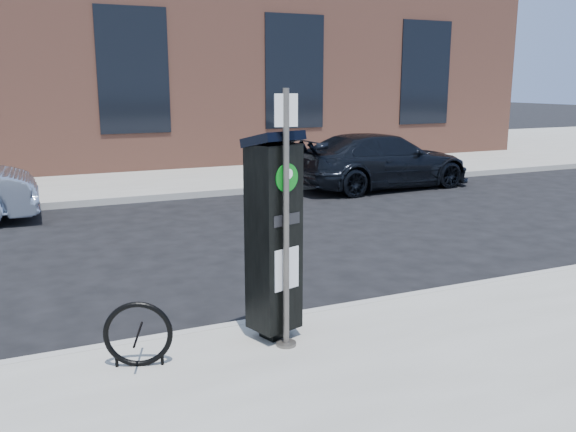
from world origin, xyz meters
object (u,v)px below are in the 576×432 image
parking_kiosk (274,234)px  bike_rack (138,335)px  sign_pole (286,223)px  car_dark (382,161)px

parking_kiosk → bike_rack: parking_kiosk is taller
sign_pole → car_dark: bearing=59.5°
bike_rack → car_dark: (7.72, 8.00, 0.25)m
parking_kiosk → sign_pole: (0.03, -0.24, 0.16)m
bike_rack → car_dark: bearing=64.0°
sign_pole → bike_rack: sign_pole is taller
parking_kiosk → sign_pole: bearing=-101.6°
car_dark → parking_kiosk: bearing=138.2°
sign_pole → car_dark: 10.33m
parking_kiosk → car_dark: (6.35, 7.90, -0.52)m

